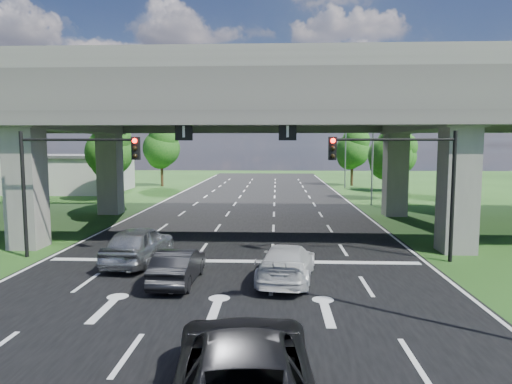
# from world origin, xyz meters

# --- Properties ---
(ground) EXTENTS (160.00, 160.00, 0.00)m
(ground) POSITION_xyz_m (0.00, 0.00, 0.00)
(ground) COLOR #1E4114
(ground) RESTS_ON ground
(road) EXTENTS (18.00, 120.00, 0.03)m
(road) POSITION_xyz_m (0.00, 10.00, 0.01)
(road) COLOR black
(road) RESTS_ON ground
(overpass) EXTENTS (80.00, 15.00, 10.00)m
(overpass) POSITION_xyz_m (0.00, 12.00, 7.92)
(overpass) COLOR #353330
(overpass) RESTS_ON ground
(warehouse) EXTENTS (20.00, 10.00, 4.00)m
(warehouse) POSITION_xyz_m (-26.00, 35.00, 2.00)
(warehouse) COLOR #9E9E99
(warehouse) RESTS_ON ground
(signal_right) EXTENTS (5.76, 0.54, 6.00)m
(signal_right) POSITION_xyz_m (7.82, 3.94, 4.19)
(signal_right) COLOR black
(signal_right) RESTS_ON ground
(signal_left) EXTENTS (5.76, 0.54, 6.00)m
(signal_left) POSITION_xyz_m (-7.82, 3.94, 4.19)
(signal_left) COLOR black
(signal_left) RESTS_ON ground
(streetlight_far) EXTENTS (3.38, 0.25, 10.00)m
(streetlight_far) POSITION_xyz_m (10.10, 24.00, 5.85)
(streetlight_far) COLOR gray
(streetlight_far) RESTS_ON ground
(streetlight_beyond) EXTENTS (3.38, 0.25, 10.00)m
(streetlight_beyond) POSITION_xyz_m (10.10, 40.00, 5.85)
(streetlight_beyond) COLOR gray
(streetlight_beyond) RESTS_ON ground
(tree_left_near) EXTENTS (4.50, 4.50, 7.80)m
(tree_left_near) POSITION_xyz_m (-13.95, 26.00, 4.82)
(tree_left_near) COLOR black
(tree_left_near) RESTS_ON ground
(tree_left_mid) EXTENTS (3.91, 3.90, 6.76)m
(tree_left_mid) POSITION_xyz_m (-16.95, 34.00, 4.17)
(tree_left_mid) COLOR black
(tree_left_mid) RESTS_ON ground
(tree_left_far) EXTENTS (4.80, 4.80, 8.32)m
(tree_left_far) POSITION_xyz_m (-12.95, 42.00, 5.14)
(tree_left_far) COLOR black
(tree_left_far) RESTS_ON ground
(tree_right_near) EXTENTS (4.20, 4.20, 7.28)m
(tree_right_near) POSITION_xyz_m (13.05, 28.00, 4.50)
(tree_right_near) COLOR black
(tree_right_near) RESTS_ON ground
(tree_right_mid) EXTENTS (3.91, 3.90, 6.76)m
(tree_right_mid) POSITION_xyz_m (16.05, 36.00, 4.17)
(tree_right_mid) COLOR black
(tree_right_mid) RESTS_ON ground
(tree_right_far) EXTENTS (4.50, 4.50, 7.80)m
(tree_right_far) POSITION_xyz_m (12.05, 44.00, 4.82)
(tree_right_far) COLOR black
(tree_right_far) RESTS_ON ground
(car_silver) EXTENTS (2.41, 5.16, 1.71)m
(car_silver) POSITION_xyz_m (-4.21, 3.00, 0.88)
(car_silver) COLOR #999CA1
(car_silver) RESTS_ON road
(car_dark) EXTENTS (1.50, 4.12, 1.35)m
(car_dark) POSITION_xyz_m (-1.80, 0.08, 0.70)
(car_dark) COLOR black
(car_dark) RESTS_ON road
(car_white) EXTENTS (2.66, 5.14, 1.43)m
(car_white) POSITION_xyz_m (2.40, 0.59, 0.74)
(car_white) COLOR #BEBEBE
(car_white) RESTS_ON road
(car_trailing) EXTENTS (3.30, 6.34, 1.71)m
(car_trailing) POSITION_xyz_m (1.35, -8.38, 0.88)
(car_trailing) COLOR black
(car_trailing) RESTS_ON road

